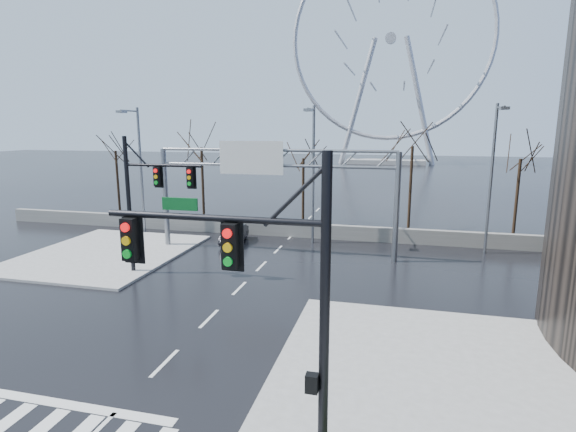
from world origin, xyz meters
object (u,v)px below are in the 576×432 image
(signal_mast_far, at_px, (145,193))
(car, at_px, (234,234))
(sign_gantry, at_px, (268,178))
(ferris_wheel, at_px, (390,47))
(signal_mast_near, at_px, (267,285))

(signal_mast_far, height_order, car, signal_mast_far)
(sign_gantry, xyz_separation_m, ferris_wheel, (5.38, 80.04, 20.95))
(signal_mast_far, relative_size, sign_gantry, 0.49)
(signal_mast_near, bearing_deg, sign_gantry, 106.19)
(signal_mast_far, relative_size, car, 2.04)
(signal_mast_far, bearing_deg, signal_mast_near, -49.74)
(car, bearing_deg, ferris_wheel, 77.11)
(ferris_wheel, xyz_separation_m, car, (-8.65, -78.00, -25.49))
(ferris_wheel, bearing_deg, car, -96.33)
(signal_mast_far, distance_m, car, 9.33)
(ferris_wheel, bearing_deg, sign_gantry, -93.84)
(signal_mast_far, bearing_deg, ferris_wheel, 82.80)
(signal_mast_near, relative_size, signal_mast_far, 1.00)
(sign_gantry, height_order, ferris_wheel, ferris_wheel)
(sign_gantry, bearing_deg, signal_mast_far, -132.47)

